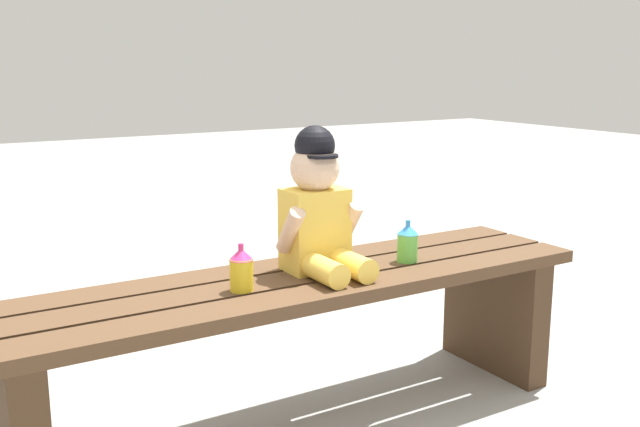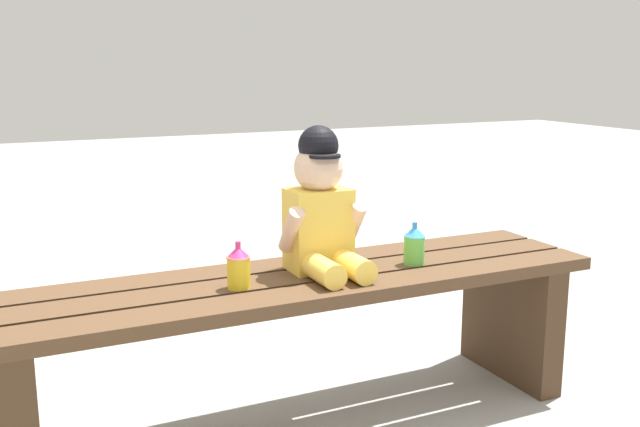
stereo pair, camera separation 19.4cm
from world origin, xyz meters
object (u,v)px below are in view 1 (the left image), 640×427
Objects in this scene: child_figure at (318,209)px; sippy_cup_right at (407,242)px; park_bench at (299,322)px; sippy_cup_left at (241,269)px.

child_figure is 3.26× the size of sippy_cup_right.
child_figure is at bearing 14.85° from park_bench.
park_bench is at bearing -165.15° from child_figure.
sippy_cup_right reaches higher than park_bench.
child_figure is 3.26× the size of sippy_cup_left.
sippy_cup_left is (-0.19, -0.03, 0.19)m from park_bench.
child_figure reaches higher than park_bench.
park_bench is at bearing 10.32° from sippy_cup_left.
child_figure is 0.30m from sippy_cup_right.
child_figure is 0.29m from sippy_cup_left.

